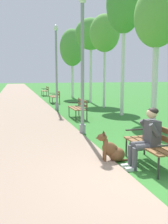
{
  "coord_description": "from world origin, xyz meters",
  "views": [
    {
      "loc": [
        -2.4,
        -3.89,
        1.9
      ],
      "look_at": [
        -0.59,
        2.69,
        0.9
      ],
      "focal_mm": 40.32,
      "sensor_mm": 36.0,
      "label": 1
    }
  ],
  "objects_px": {
    "park_bench_furthest": "(46,90)",
    "person_seated_on_near_bench": "(147,135)",
    "birch_tree_sixth": "(72,48)",
    "dog_brown": "(112,150)",
    "lamp_post_near": "(82,63)",
    "park_bench_mid": "(79,107)",
    "birch_tree_second": "(157,18)",
    "park_bench_far": "(55,96)",
    "park_bench_near": "(154,142)",
    "lamp_post_mid": "(56,67)",
    "birch_tree_third": "(124,5)",
    "birch_tree_fourth": "(105,34)",
    "birch_tree_fifth": "(91,35)"
  },
  "relations": [
    {
      "from": "person_seated_on_near_bench",
      "to": "dog_brown",
      "type": "height_order",
      "value": "person_seated_on_near_bench"
    },
    {
      "from": "park_bench_near",
      "to": "park_bench_far",
      "type": "bearing_deg",
      "value": 90.48
    },
    {
      "from": "birch_tree_third",
      "to": "lamp_post_near",
      "type": "bearing_deg",
      "value": -131.34
    },
    {
      "from": "park_bench_far",
      "to": "birch_tree_third",
      "type": "xyz_separation_m",
      "value": [
        2.24,
        -6.2,
        4.55
      ]
    },
    {
      "from": "dog_brown",
      "to": "birch_tree_fourth",
      "type": "distance_m",
      "value": 10.29
    },
    {
      "from": "park_bench_mid",
      "to": "lamp_post_near",
      "type": "xyz_separation_m",
      "value": [
        -0.62,
        -2.96,
        1.76
      ]
    },
    {
      "from": "park_bench_furthest",
      "to": "lamp_post_mid",
      "type": "relative_size",
      "value": 0.33
    },
    {
      "from": "birch_tree_sixth",
      "to": "dog_brown",
      "type": "bearing_deg",
      "value": -99.67
    },
    {
      "from": "park_bench_far",
      "to": "birch_tree_sixth",
      "type": "distance_m",
      "value": 5.75
    },
    {
      "from": "dog_brown",
      "to": "birch_tree_sixth",
      "type": "relative_size",
      "value": 0.14
    },
    {
      "from": "park_bench_furthest",
      "to": "lamp_post_near",
      "type": "height_order",
      "value": "lamp_post_near"
    },
    {
      "from": "lamp_post_mid",
      "to": "birch_tree_fifth",
      "type": "xyz_separation_m",
      "value": [
        2.91,
        3.22,
        2.29
      ]
    },
    {
      "from": "park_bench_mid",
      "to": "lamp_post_mid",
      "type": "distance_m",
      "value": 3.42
    },
    {
      "from": "park_bench_furthest",
      "to": "dog_brown",
      "type": "distance_m",
      "value": 18.69
    },
    {
      "from": "park_bench_mid",
      "to": "dog_brown",
      "type": "bearing_deg",
      "value": -96.87
    },
    {
      "from": "park_bench_mid",
      "to": "birch_tree_second",
      "type": "height_order",
      "value": "birch_tree_second"
    },
    {
      "from": "park_bench_furthest",
      "to": "person_seated_on_near_bench",
      "type": "bearing_deg",
      "value": -90.61
    },
    {
      "from": "birch_tree_third",
      "to": "birch_tree_fifth",
      "type": "distance_m",
      "value": 5.84
    },
    {
      "from": "park_bench_mid",
      "to": "birch_tree_third",
      "type": "distance_m",
      "value": 5.06
    },
    {
      "from": "park_bench_near",
      "to": "birch_tree_sixth",
      "type": "relative_size",
      "value": 0.26
    },
    {
      "from": "park_bench_far",
      "to": "park_bench_mid",
      "type": "bearing_deg",
      "value": -89.61
    },
    {
      "from": "park_bench_far",
      "to": "park_bench_near",
      "type": "bearing_deg",
      "value": -89.52
    },
    {
      "from": "park_bench_mid",
      "to": "person_seated_on_near_bench",
      "type": "relative_size",
      "value": 1.2
    },
    {
      "from": "park_bench_furthest",
      "to": "birch_tree_second",
      "type": "distance_m",
      "value": 16.46
    },
    {
      "from": "lamp_post_near",
      "to": "birch_tree_fourth",
      "type": "bearing_deg",
      "value": 64.24
    },
    {
      "from": "park_bench_furthest",
      "to": "person_seated_on_near_bench",
      "type": "xyz_separation_m",
      "value": [
        -0.2,
        -19.18,
        0.17
      ]
    },
    {
      "from": "person_seated_on_near_bench",
      "to": "dog_brown",
      "type": "bearing_deg",
      "value": 137.42
    },
    {
      "from": "park_bench_furthest",
      "to": "birch_tree_second",
      "type": "height_order",
      "value": "birch_tree_second"
    },
    {
      "from": "person_seated_on_near_bench",
      "to": "birch_tree_third",
      "type": "bearing_deg",
      "value": 70.27
    },
    {
      "from": "person_seated_on_near_bench",
      "to": "birch_tree_second",
      "type": "height_order",
      "value": "birch_tree_second"
    },
    {
      "from": "person_seated_on_near_bench",
      "to": "lamp_post_near",
      "type": "xyz_separation_m",
      "value": [
        -0.47,
        3.32,
        1.59
      ]
    },
    {
      "from": "park_bench_mid",
      "to": "park_bench_furthest",
      "type": "distance_m",
      "value": 12.9
    },
    {
      "from": "birch_tree_second",
      "to": "birch_tree_sixth",
      "type": "height_order",
      "value": "birch_tree_sixth"
    },
    {
      "from": "birch_tree_sixth",
      "to": "person_seated_on_near_bench",
      "type": "bearing_deg",
      "value": -97.53
    },
    {
      "from": "park_bench_far",
      "to": "person_seated_on_near_bench",
      "type": "distance_m",
      "value": 12.72
    },
    {
      "from": "park_bench_mid",
      "to": "person_seated_on_near_bench",
      "type": "bearing_deg",
      "value": -91.34
    },
    {
      "from": "lamp_post_mid",
      "to": "birch_tree_sixth",
      "type": "height_order",
      "value": "birch_tree_sixth"
    },
    {
      "from": "lamp_post_near",
      "to": "lamp_post_mid",
      "type": "relative_size",
      "value": 0.97
    },
    {
      "from": "park_bench_mid",
      "to": "lamp_post_near",
      "type": "bearing_deg",
      "value": -101.86
    },
    {
      "from": "lamp_post_near",
      "to": "lamp_post_mid",
      "type": "distance_m",
      "value": 5.8
    },
    {
      "from": "lamp_post_mid",
      "to": "birch_tree_third",
      "type": "bearing_deg",
      "value": -43.82
    },
    {
      "from": "park_bench_furthest",
      "to": "person_seated_on_near_bench",
      "type": "distance_m",
      "value": 19.18
    },
    {
      "from": "birch_tree_sixth",
      "to": "lamp_post_near",
      "type": "bearing_deg",
      "value": -101.36
    },
    {
      "from": "park_bench_furthest",
      "to": "lamp_post_near",
      "type": "bearing_deg",
      "value": -92.45
    },
    {
      "from": "park_bench_furthest",
      "to": "lamp_post_mid",
      "type": "height_order",
      "value": "lamp_post_mid"
    },
    {
      "from": "birch_tree_fourth",
      "to": "birch_tree_fifth",
      "type": "xyz_separation_m",
      "value": [
        0.04,
        2.86,
        0.38
      ]
    },
    {
      "from": "dog_brown",
      "to": "lamp_post_near",
      "type": "height_order",
      "value": "lamp_post_near"
    },
    {
      "from": "birch_tree_fifth",
      "to": "birch_tree_sixth",
      "type": "height_order",
      "value": "birch_tree_sixth"
    },
    {
      "from": "birch_tree_third",
      "to": "birch_tree_second",
      "type": "bearing_deg",
      "value": -95.54
    },
    {
      "from": "park_bench_near",
      "to": "birch_tree_fourth",
      "type": "xyz_separation_m",
      "value": [
        2.29,
        9.4,
        3.74
      ]
    }
  ]
}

